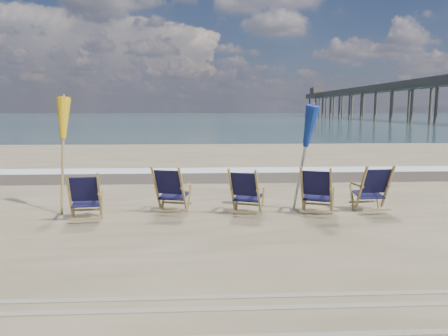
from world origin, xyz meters
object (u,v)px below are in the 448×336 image
object	(u,v)px
umbrella_yellow	(61,123)
fishing_pier	(406,96)
beach_chair_0	(99,197)
beach_chair_1	(183,191)
beach_chair_4	(388,189)
umbrella_blue	(303,130)
beach_chair_2	(258,193)
beach_chair_3	(331,192)

from	to	relation	value
umbrella_yellow	fishing_pier	world-z (taller)	fishing_pier
beach_chair_0	beach_chair_1	size ratio (longest dim) A/B	0.95
beach_chair_0	beach_chair_1	bearing A→B (deg)	-172.16
beach_chair_1	umbrella_yellow	xyz separation A→B (m)	(-2.48, 0.45, 1.34)
beach_chair_4	umbrella_blue	xyz separation A→B (m)	(-1.71, 0.31, 1.19)
beach_chair_1	beach_chair_4	world-z (taller)	beach_chair_4
beach_chair_2	fishing_pier	xyz separation A→B (m)	(37.37, 72.50, 4.16)
beach_chair_0	umbrella_yellow	xyz separation A→B (m)	(-0.92, 0.85, 1.37)
beach_chair_0	beach_chair_2	world-z (taller)	beach_chair_2
beach_chair_1	umbrella_blue	size ratio (longest dim) A/B	0.46
umbrella_yellow	umbrella_blue	size ratio (longest dim) A/B	1.07
beach_chair_0	beach_chair_3	world-z (taller)	beach_chair_3
beach_chair_2	umbrella_blue	size ratio (longest dim) A/B	0.44
beach_chair_2	umbrella_yellow	bearing A→B (deg)	12.83
beach_chair_2	beach_chair_3	size ratio (longest dim) A/B	0.96
umbrella_yellow	umbrella_blue	distance (m)	4.97
umbrella_yellow	beach_chair_4	bearing A→B (deg)	-4.01
beach_chair_0	beach_chair_1	xyz separation A→B (m)	(1.56, 0.40, 0.02)
beach_chair_3	umbrella_blue	xyz separation A→B (m)	(-0.45, 0.59, 1.19)
beach_chair_2	beach_chair_3	world-z (taller)	beach_chair_3
beach_chair_4	beach_chair_3	bearing A→B (deg)	7.03
beach_chair_0	beach_chair_4	size ratio (longest dim) A/B	0.95
beach_chair_3	umbrella_yellow	bearing A→B (deg)	14.96
umbrella_blue	beach_chair_1	bearing A→B (deg)	-173.32
beach_chair_4	beach_chair_1	bearing A→B (deg)	-5.70
beach_chair_0	fishing_pier	bearing A→B (deg)	-125.72
umbrella_yellow	beach_chair_0	bearing A→B (deg)	-42.80
beach_chair_1	beach_chair_3	bearing A→B (deg)	-169.05
beach_chair_0	beach_chair_3	size ratio (longest dim) A/B	0.95
beach_chair_3	beach_chair_2	bearing A→B (deg)	19.54
beach_chair_2	umbrella_blue	xyz separation A→B (m)	(0.99, 0.51, 1.22)
beach_chair_4	umbrella_yellow	xyz separation A→B (m)	(-6.68, 0.47, 1.34)
beach_chair_1	beach_chair_4	bearing A→B (deg)	-163.49
beach_chair_1	beach_chair_4	distance (m)	4.20
beach_chair_4	umbrella_yellow	distance (m)	6.83
fishing_pier	umbrella_blue	bearing A→B (deg)	-116.80
umbrella_blue	fishing_pier	bearing A→B (deg)	63.20
beach_chair_2	beach_chair_4	distance (m)	2.72
beach_chair_1	beach_chair_2	size ratio (longest dim) A/B	1.04
beach_chair_2	umbrella_yellow	distance (m)	4.25
beach_chair_0	beach_chair_4	distance (m)	5.77
beach_chair_0	umbrella_yellow	bearing A→B (deg)	-49.44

